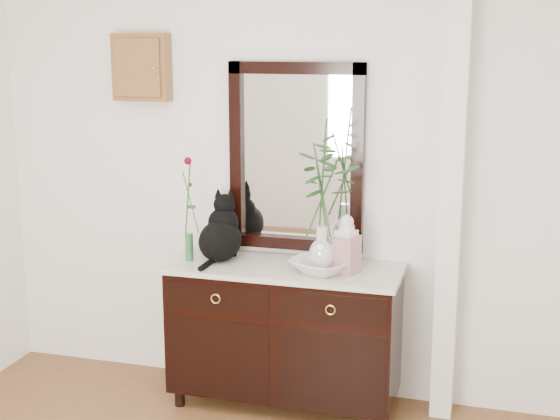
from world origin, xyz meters
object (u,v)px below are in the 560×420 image
(lotus_bowl, at_px, (322,266))
(cat, at_px, (220,227))
(sideboard, at_px, (285,328))
(ginger_jar, at_px, (346,243))

(lotus_bowl, bearing_deg, cat, 172.49)
(cat, bearing_deg, sideboard, -1.73)
(cat, distance_m, ginger_jar, 0.76)
(sideboard, relative_size, ginger_jar, 3.95)
(sideboard, relative_size, cat, 3.40)
(sideboard, bearing_deg, lotus_bowl, -15.09)
(lotus_bowl, relative_size, ginger_jar, 0.95)
(sideboard, xyz_separation_m, ginger_jar, (0.36, -0.02, 0.54))
(sideboard, distance_m, lotus_bowl, 0.48)
(ginger_jar, bearing_deg, sideboard, 176.62)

